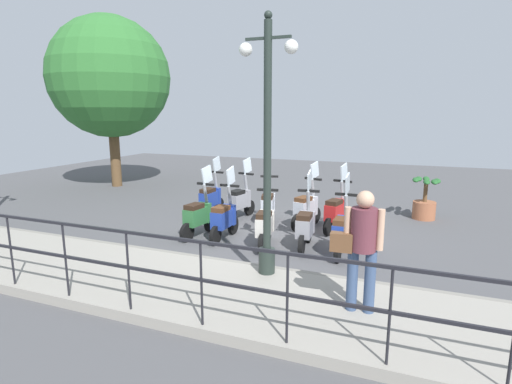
{
  "coord_description": "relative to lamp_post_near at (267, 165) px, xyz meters",
  "views": [
    {
      "loc": [
        -8.09,
        -2.76,
        2.68
      ],
      "look_at": [
        0.2,
        0.5,
        0.9
      ],
      "focal_mm": 28.0,
      "sensor_mm": 36.0,
      "label": 1
    }
  ],
  "objects": [
    {
      "name": "tree_large",
      "position": [
        5.98,
        8.09,
        1.99
      ],
      "size": [
        4.2,
        4.2,
        5.99
      ],
      "color": "brown",
      "rests_on": "ground_plane"
    },
    {
      "name": "scooter_far_2",
      "position": [
        3.22,
        1.14,
        -1.4
      ],
      "size": [
        1.21,
        0.51,
        1.54
      ],
      "rotation": [
        0.0,
        0.0,
        0.25
      ],
      "color": "black",
      "rests_on": "ground_plane"
    },
    {
      "name": "scooter_far_0",
      "position": [
        3.18,
        -0.53,
        -1.4
      ],
      "size": [
        1.21,
        0.51,
        1.54
      ],
      "rotation": [
        0.0,
        0.0,
        -0.24
      ],
      "color": "black",
      "rests_on": "ground_plane"
    },
    {
      "name": "scooter_far_3",
      "position": [
        3.41,
        1.96,
        -1.4
      ],
      "size": [
        1.22,
        0.49,
        1.54
      ],
      "rotation": [
        0.0,
        0.0,
        -0.2
      ],
      "color": "black",
      "rests_on": "ground_plane"
    },
    {
      "name": "scooter_near_2",
      "position": [
        1.55,
        0.6,
        -1.4
      ],
      "size": [
        1.22,
        0.48,
        1.54
      ],
      "rotation": [
        0.0,
        0.0,
        0.18
      ],
      "color": "black",
      "rests_on": "ground_plane"
    },
    {
      "name": "scooter_far_4",
      "position": [
        3.37,
        2.78,
        -1.4
      ],
      "size": [
        1.23,
        0.44,
        1.54
      ],
      "rotation": [
        0.0,
        0.0,
        -0.05
      ],
      "color": "black",
      "rests_on": "ground_plane"
    },
    {
      "name": "fence_railing",
      "position": [
        -1.8,
        0.71,
        -1.0
      ],
      "size": [
        0.04,
        16.03,
        1.07
      ],
      "color": "black",
      "rests_on": "promenade_walkway"
    },
    {
      "name": "pedestrian_with_bag",
      "position": [
        -0.75,
        -1.53,
        -0.81
      ],
      "size": [
        0.34,
        0.65,
        1.59
      ],
      "rotation": [
        0.0,
        0.0,
        0.05
      ],
      "color": "#384C70",
      "rests_on": "promenade_walkway"
    },
    {
      "name": "lamp_post_near",
      "position": [
        0.0,
        0.0,
        0.0
      ],
      "size": [
        0.26,
        0.9,
        3.95
      ],
      "color": "#232D28",
      "rests_on": "promenade_walkway"
    },
    {
      "name": "scooter_near_4",
      "position": [
        1.68,
        2.19,
        -1.4
      ],
      "size": [
        1.23,
        0.46,
        1.54
      ],
      "rotation": [
        0.0,
        0.0,
        -0.15
      ],
      "color": "black",
      "rests_on": "ground_plane"
    },
    {
      "name": "potted_palm",
      "position": [
        5.1,
        -2.43,
        -1.44
      ],
      "size": [
        1.06,
        0.66,
        1.05
      ],
      "color": "#9E5B3D",
      "rests_on": "ground_plane"
    },
    {
      "name": "scooter_near_0",
      "position": [
        1.66,
        -0.92,
        -1.4
      ],
      "size": [
        1.23,
        0.44,
        1.54
      ],
      "rotation": [
        0.0,
        0.0,
        -0.02
      ],
      "color": "black",
      "rests_on": "ground_plane"
    },
    {
      "name": "promenade_walkway",
      "position": [
        -0.75,
        0.71,
        -1.81
      ],
      "size": [
        2.2,
        20.0,
        0.15
      ],
      "color": "gray",
      "rests_on": "ground_plane"
    },
    {
      "name": "scooter_far_1",
      "position": [
        3.25,
        0.19,
        -1.4
      ],
      "size": [
        1.2,
        0.54,
        1.54
      ],
      "rotation": [
        0.0,
        0.0,
        -0.29
      ],
      "color": "black",
      "rests_on": "ground_plane"
    },
    {
      "name": "ground_plane",
      "position": [
        2.4,
        0.71,
        -1.89
      ],
      "size": [
        28.0,
        28.0,
        0.0
      ],
      "primitive_type": "plane",
      "color": "#4C4C4F"
    },
    {
      "name": "scooter_near_3",
      "position": [
        1.71,
        1.58,
        -1.4
      ],
      "size": [
        1.23,
        0.44,
        1.54
      ],
      "rotation": [
        0.0,
        0.0,
        -0.02
      ],
      "color": "black",
      "rests_on": "ground_plane"
    },
    {
      "name": "scooter_near_1",
      "position": [
        1.76,
        -0.18,
        -1.4
      ],
      "size": [
        1.23,
        0.44,
        1.54
      ],
      "rotation": [
        0.0,
        0.0,
        0.09
      ],
      "color": "black",
      "rests_on": "ground_plane"
    }
  ]
}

